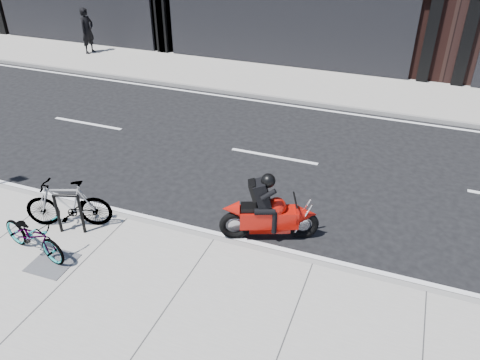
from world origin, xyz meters
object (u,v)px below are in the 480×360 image
at_px(pedestrian, 87,31).
at_px(utility_grate, 53,263).
at_px(bicycle_front, 33,235).
at_px(bicycle_rear, 68,204).
at_px(motorcycle, 274,213).
at_px(bike_rack, 69,210).

bearing_deg(pedestrian, utility_grate, -141.87).
relative_size(bicycle_front, bicycle_rear, 0.93).
bearing_deg(pedestrian, bicycle_rear, -140.71).
bearing_deg(pedestrian, bicycle_front, -143.13).
bearing_deg(bicycle_rear, pedestrian, -165.92).
height_order(bicycle_rear, motorcycle, motorcycle).
height_order(bike_rack, bicycle_rear, bicycle_rear).
xyz_separation_m(pedestrian, utility_grate, (7.88, -11.88, -0.94)).
distance_m(motorcycle, pedestrian, 14.87).
bearing_deg(bicycle_front, bike_rack, -3.31).
relative_size(bicycle_front, utility_grate, 2.18).
bearing_deg(motorcycle, utility_grate, -168.09).
xyz_separation_m(bike_rack, utility_grate, (0.25, -0.93, -0.52)).
distance_m(pedestrian, utility_grate, 14.29).
relative_size(bicycle_rear, pedestrian, 0.92).
relative_size(bicycle_rear, utility_grate, 2.33).
height_order(bicycle_front, utility_grate, bicycle_front).
height_order(motorcycle, utility_grate, motorcycle).
relative_size(bike_rack, motorcycle, 0.47).
xyz_separation_m(bicycle_rear, utility_grate, (0.42, -1.11, -0.52)).
bearing_deg(bike_rack, bicycle_front, -104.40).
distance_m(bike_rack, utility_grate, 1.09).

